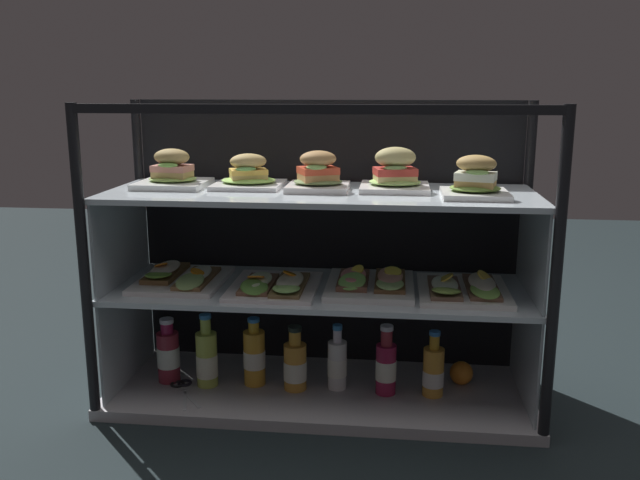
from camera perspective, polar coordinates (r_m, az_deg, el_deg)
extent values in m
cube|color=black|center=(2.11, 0.00, -13.38)|extent=(6.00, 6.00, 0.02)
cube|color=#B7B3B8|center=(2.10, 0.00, -12.73)|extent=(1.26, 0.46, 0.03)
cylinder|color=black|center=(1.92, -19.37, -2.38)|extent=(0.03, 0.03, 0.89)
cylinder|color=black|center=(1.78, 19.34, -3.56)|extent=(0.03, 0.03, 0.89)
cylinder|color=black|center=(2.31, -14.79, 0.39)|extent=(0.03, 0.03, 0.89)
cylinder|color=black|center=(2.19, 16.92, -0.40)|extent=(0.03, 0.03, 0.89)
cube|color=black|center=(1.68, -0.84, 11.04)|extent=(1.23, 0.02, 0.02)
cube|color=black|center=(2.17, 0.67, 0.49)|extent=(1.20, 0.01, 0.85)
cube|color=silver|center=(2.18, -15.98, -7.52)|extent=(0.01, 0.40, 0.30)
cube|color=silver|center=(2.06, 17.00, -8.81)|extent=(0.01, 0.40, 0.30)
cube|color=silver|center=(1.98, 0.00, -4.23)|extent=(1.22, 0.42, 0.02)
cube|color=silver|center=(2.10, -16.48, 0.20)|extent=(0.01, 0.40, 0.27)
cube|color=silver|center=(1.97, 17.57, -0.66)|extent=(0.01, 0.40, 0.27)
cube|color=silver|center=(1.92, 0.00, 3.92)|extent=(1.22, 0.42, 0.02)
cube|color=white|center=(2.05, -12.36, 4.66)|extent=(0.20, 0.20, 0.02)
ellipsoid|color=#98C259|center=(2.05, -12.38, 5.10)|extent=(0.14, 0.12, 0.01)
cube|color=tan|center=(2.05, -12.39, 5.43)|extent=(0.11, 0.09, 0.02)
cube|color=tan|center=(2.04, -12.42, 5.97)|extent=(0.12, 0.09, 0.02)
ellipsoid|color=#6CA443|center=(2.01, -12.75, 6.23)|extent=(0.07, 0.04, 0.02)
ellipsoid|color=#A2874C|center=(2.04, -12.47, 6.90)|extent=(0.12, 0.09, 0.05)
cube|color=white|center=(2.01, -6.06, 4.67)|extent=(0.20, 0.20, 0.01)
ellipsoid|color=#91C956|center=(2.01, -6.07, 5.07)|extent=(0.16, 0.14, 0.02)
cube|color=#DAB768|center=(2.00, -6.08, 5.35)|extent=(0.12, 0.11, 0.02)
cube|color=#F5C24F|center=(2.00, -6.09, 5.80)|extent=(0.13, 0.11, 0.01)
ellipsoid|color=#67A854|center=(1.97, -6.31, 6.00)|extent=(0.07, 0.05, 0.01)
ellipsoid|color=tan|center=(2.00, -6.11, 6.65)|extent=(0.13, 0.11, 0.05)
cube|color=white|center=(1.93, -0.17, 4.49)|extent=(0.17, 0.17, 0.02)
ellipsoid|color=#68834B|center=(1.93, -0.17, 4.98)|extent=(0.14, 0.12, 0.02)
cube|color=tan|center=(1.93, -0.17, 5.34)|extent=(0.13, 0.12, 0.02)
cube|color=#D3472A|center=(1.93, -0.17, 5.93)|extent=(0.13, 0.12, 0.02)
ellipsoid|color=#8BB95C|center=(1.89, -0.30, 6.20)|extent=(0.07, 0.05, 0.02)
ellipsoid|color=#AD7E49|center=(1.92, -0.17, 6.90)|extent=(0.13, 0.12, 0.05)
cube|color=white|center=(1.95, 6.35, 4.44)|extent=(0.20, 0.20, 0.02)
ellipsoid|color=#9ACA66|center=(1.94, 6.36, 4.93)|extent=(0.15, 0.13, 0.02)
cube|color=#DBCA7D|center=(1.94, 6.37, 5.23)|extent=(0.13, 0.10, 0.02)
cube|color=#C1382E|center=(1.94, 6.38, 5.80)|extent=(0.13, 0.11, 0.02)
ellipsoid|color=olive|center=(1.90, 6.39, 6.09)|extent=(0.07, 0.04, 0.02)
ellipsoid|color=tan|center=(1.94, 6.41, 6.98)|extent=(0.13, 0.11, 0.06)
cube|color=white|center=(1.86, 12.99, 3.82)|extent=(0.18, 0.18, 0.02)
ellipsoid|color=olive|center=(1.86, 13.02, 4.32)|extent=(0.14, 0.12, 0.02)
cube|color=tan|center=(1.86, 13.03, 4.66)|extent=(0.12, 0.10, 0.02)
cube|color=silver|center=(1.86, 13.07, 5.28)|extent=(0.12, 0.10, 0.02)
ellipsoid|color=#7FAE54|center=(1.82, 13.20, 5.62)|extent=(0.07, 0.04, 0.02)
ellipsoid|color=#AB8648|center=(1.85, 13.12, 6.33)|extent=(0.12, 0.10, 0.05)
cube|color=white|center=(2.07, -11.56, -3.34)|extent=(0.25, 0.30, 0.01)
cube|color=brown|center=(2.10, -12.94, -2.76)|extent=(0.09, 0.21, 0.01)
ellipsoid|color=#6EA73B|center=(2.04, -13.55, -2.88)|extent=(0.10, 0.12, 0.03)
ellipsoid|color=beige|center=(2.10, -12.96, -2.32)|extent=(0.07, 0.17, 0.02)
cylinder|color=orange|center=(2.09, -13.33, -2.07)|extent=(0.06, 0.06, 0.02)
cube|color=brown|center=(2.03, -10.38, -3.21)|extent=(0.09, 0.23, 0.01)
ellipsoid|color=#93BA68|center=(1.97, -10.98, -3.45)|extent=(0.08, 0.12, 0.03)
ellipsoid|color=silver|center=(2.03, -10.39, -2.85)|extent=(0.07, 0.19, 0.02)
cylinder|color=orange|center=(2.01, -10.36, -2.69)|extent=(0.05, 0.05, 0.02)
cube|color=white|center=(1.97, -3.86, -3.95)|extent=(0.25, 0.30, 0.01)
cube|color=brown|center=(1.96, -5.22, -3.76)|extent=(0.09, 0.21, 0.01)
ellipsoid|color=#5F993C|center=(1.89, -5.60, -3.96)|extent=(0.10, 0.12, 0.03)
ellipsoid|color=#E1F1BF|center=(1.95, -5.23, -3.37)|extent=(0.07, 0.16, 0.02)
cylinder|color=orange|center=(1.94, -5.47, -3.14)|extent=(0.05, 0.05, 0.02)
cube|color=brown|center=(1.94, -2.55, -3.82)|extent=(0.09, 0.24, 0.01)
ellipsoid|color=#8CC361|center=(1.87, -2.89, -4.11)|extent=(0.10, 0.13, 0.03)
ellipsoid|color=#F2EECB|center=(1.94, -2.55, -3.44)|extent=(0.07, 0.19, 0.02)
cylinder|color=orange|center=(1.97, -2.57, -2.86)|extent=(0.05, 0.05, 0.02)
cube|color=white|center=(1.96, 4.26, -3.93)|extent=(0.25, 0.30, 0.02)
cube|color=brown|center=(1.97, 2.85, -3.40)|extent=(0.09, 0.20, 0.02)
ellipsoid|color=#89D360|center=(1.90, 2.74, -3.50)|extent=(0.10, 0.11, 0.04)
ellipsoid|color=pink|center=(1.96, 2.85, -2.94)|extent=(0.07, 0.16, 0.02)
cylinder|color=yellow|center=(1.97, 3.21, -2.52)|extent=(0.05, 0.05, 0.02)
cube|color=brown|center=(1.97, 5.97, -3.46)|extent=(0.09, 0.23, 0.01)
ellipsoid|color=#9CC572|center=(1.90, 5.95, -3.70)|extent=(0.08, 0.12, 0.02)
ellipsoid|color=#E5A38A|center=(1.97, 5.98, -3.02)|extent=(0.07, 0.18, 0.02)
cylinder|color=yellow|center=(1.96, 6.21, -2.66)|extent=(0.06, 0.06, 0.02)
cube|color=white|center=(1.96, 12.02, -4.21)|extent=(0.25, 0.30, 0.02)
cube|color=brown|center=(1.93, 10.51, -4.02)|extent=(0.09, 0.22, 0.01)
ellipsoid|color=#7EA042|center=(1.87, 10.66, -4.25)|extent=(0.11, 0.13, 0.04)
ellipsoid|color=#E2F0CE|center=(1.93, 10.53, -3.68)|extent=(0.07, 0.17, 0.01)
cylinder|color=yellow|center=(1.95, 10.55, -3.21)|extent=(0.05, 0.06, 0.03)
cube|color=brown|center=(1.96, 13.54, -3.90)|extent=(0.09, 0.24, 0.01)
ellipsoid|color=#7CB54B|center=(1.89, 13.81, -4.20)|extent=(0.09, 0.13, 0.03)
ellipsoid|color=beige|center=(1.96, 13.56, -3.48)|extent=(0.07, 0.19, 0.02)
cylinder|color=yellow|center=(1.97, 13.78, -3.04)|extent=(0.06, 0.06, 0.03)
cylinder|color=maroon|center=(2.16, -12.73, -9.65)|extent=(0.07, 0.07, 0.16)
cylinder|color=white|center=(2.15, -12.73, -9.61)|extent=(0.07, 0.07, 0.06)
cylinder|color=#9F1D4A|center=(2.12, -12.86, -7.29)|extent=(0.04, 0.04, 0.03)
cylinder|color=white|center=(2.11, -12.89, -6.70)|extent=(0.04, 0.04, 0.01)
cylinder|color=#BDD152|center=(2.10, -9.57, -9.94)|extent=(0.06, 0.06, 0.17)
cylinder|color=#EBEDCC|center=(2.11, -9.55, -10.42)|extent=(0.07, 0.07, 0.07)
cylinder|color=#AEC74C|center=(2.06, -9.68, -7.20)|extent=(0.03, 0.03, 0.05)
cylinder|color=#3076B8|center=(2.05, -9.72, -6.40)|extent=(0.04, 0.04, 0.01)
cylinder|color=gold|center=(2.09, -5.61, -9.96)|extent=(0.07, 0.07, 0.17)
cylinder|color=white|center=(2.09, -5.61, -10.03)|extent=(0.07, 0.07, 0.05)
cylinder|color=gold|center=(2.05, -5.67, -7.37)|extent=(0.03, 0.03, 0.03)
cylinder|color=#2B6FBA|center=(2.04, -5.68, -6.79)|extent=(0.04, 0.04, 0.01)
cylinder|color=gold|center=(2.05, -2.12, -10.69)|extent=(0.07, 0.07, 0.14)
cylinder|color=white|center=(2.06, -2.12, -10.98)|extent=(0.07, 0.07, 0.06)
cylinder|color=gold|center=(2.02, -2.14, -8.29)|extent=(0.04, 0.04, 0.04)
cylinder|color=black|center=(2.01, -2.15, -7.53)|extent=(0.04, 0.04, 0.01)
cylinder|color=white|center=(2.06, 1.47, -10.54)|extent=(0.06, 0.06, 0.15)
cylinder|color=white|center=(2.06, 1.47, -10.66)|extent=(0.06, 0.06, 0.06)
cylinder|color=white|center=(2.02, 1.49, -8.12)|extent=(0.03, 0.03, 0.04)
cylinder|color=#3177B7|center=(2.01, 1.49, -7.40)|extent=(0.03, 0.03, 0.01)
cylinder|color=#9B1E43|center=(2.03, 5.61, -10.85)|extent=(0.06, 0.06, 0.15)
cylinder|color=white|center=(2.03, 5.61, -10.89)|extent=(0.06, 0.06, 0.06)
cylinder|color=#9B2D39|center=(2.00, 5.67, -8.24)|extent=(0.03, 0.03, 0.05)
cylinder|color=silver|center=(1.99, 5.69, -7.42)|extent=(0.04, 0.04, 0.01)
cylinder|color=gold|center=(2.04, 9.59, -10.98)|extent=(0.06, 0.06, 0.14)
cylinder|color=silver|center=(2.05, 9.57, -11.45)|extent=(0.06, 0.06, 0.05)
cylinder|color=gold|center=(2.01, 9.69, -8.52)|extent=(0.03, 0.03, 0.04)
cylinder|color=#2F6EBA|center=(2.00, 9.72, -7.79)|extent=(0.03, 0.03, 0.01)
sphere|color=orange|center=(2.14, 11.90, -10.98)|extent=(0.07, 0.07, 0.07)
cube|color=silver|center=(2.05, -10.91, -13.06)|extent=(0.09, 0.11, 0.00)
torus|color=black|center=(2.15, -11.99, -11.86)|extent=(0.06, 0.06, 0.01)
cube|color=silver|center=(2.05, -11.40, -13.12)|extent=(0.05, 0.13, 0.00)
torus|color=black|center=(2.15, -11.40, -11.79)|extent=(0.06, 0.06, 0.01)
cylinder|color=silver|center=(2.09, -11.40, -12.50)|extent=(0.01, 0.01, 0.01)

